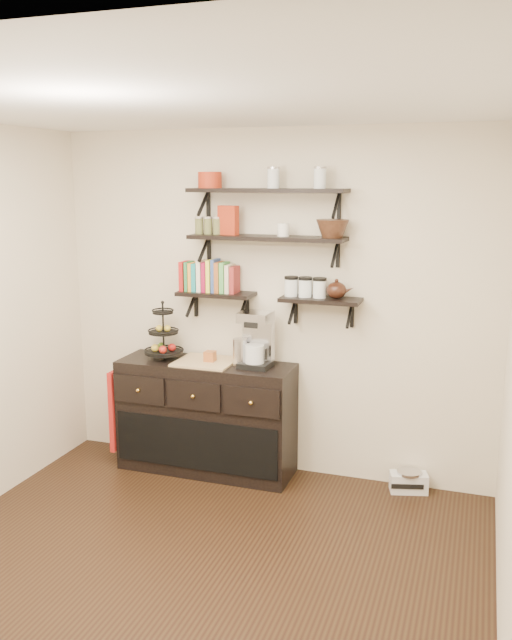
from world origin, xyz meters
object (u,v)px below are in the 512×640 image
(sideboard, at_px, (206,417))
(coffee_maker, at_px, (257,340))
(radio, at_px, (409,481))
(fruit_stand, at_px, (164,340))

(sideboard, xyz_separation_m, coffee_maker, (0.42, 0.03, 0.65))
(coffee_maker, xyz_separation_m, radio, (1.18, 0.09, -1.02))
(sideboard, distance_m, radio, 1.64)
(coffee_maker, bearing_deg, fruit_stand, -176.31)
(sideboard, xyz_separation_m, fruit_stand, (-0.36, 0.00, 0.60))
(sideboard, relative_size, radio, 4.63)
(sideboard, distance_m, coffee_maker, 0.78)
(sideboard, relative_size, fruit_stand, 3.09)
(fruit_stand, distance_m, radio, 2.19)
(fruit_stand, xyz_separation_m, coffee_maker, (0.77, 0.03, 0.05))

